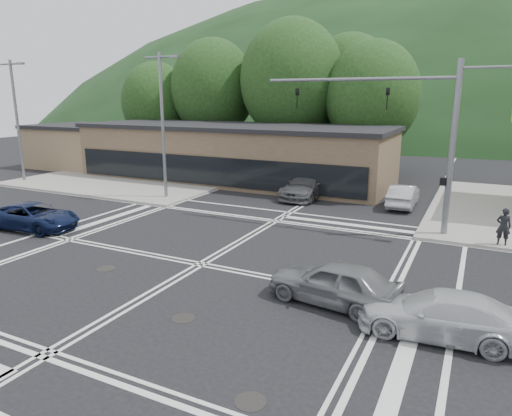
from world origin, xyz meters
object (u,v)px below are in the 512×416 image
at_px(car_blue_west, 33,216).
at_px(car_northbound, 307,186).
at_px(car_grey_center, 334,282).
at_px(pedestrian, 503,226).
at_px(car_queue_b, 350,176).
at_px(car_queue_a, 403,196).
at_px(car_silver_east, 441,315).

relative_size(car_blue_west, car_northbound, 0.86).
height_order(car_grey_center, pedestrian, pedestrian).
xyz_separation_m(car_blue_west, car_grey_center, (15.79, -1.54, 0.07)).
relative_size(car_grey_center, car_queue_b, 0.94).
xyz_separation_m(car_queue_a, pedestrian, (5.09, -6.00, 0.29)).
distance_m(car_queue_a, car_northbound, 6.00).
height_order(car_blue_west, car_queue_b, car_queue_b).
bearing_deg(car_queue_a, car_blue_west, 38.97).
relative_size(car_queue_a, pedestrian, 2.50).
bearing_deg(car_northbound, car_queue_b, 76.18).
height_order(car_queue_a, pedestrian, pedestrian).
distance_m(car_queue_a, pedestrian, 7.87).
xyz_separation_m(car_silver_east, car_queue_b, (-7.88, 20.12, 0.12)).
bearing_deg(car_blue_west, pedestrian, -77.56).
relative_size(car_blue_west, car_queue_a, 1.14).
distance_m(car_blue_west, pedestrian, 21.85).
bearing_deg(car_grey_center, car_blue_west, -88.14).
relative_size(car_silver_east, pedestrian, 2.70).
distance_m(car_queue_a, car_queue_b, 6.65).
distance_m(car_blue_west, car_grey_center, 15.87).
xyz_separation_m(car_queue_b, pedestrian, (9.59, -10.89, 0.20)).
bearing_deg(pedestrian, car_silver_east, 76.49).
height_order(car_grey_center, car_queue_a, car_grey_center).
relative_size(car_grey_center, car_silver_east, 0.96).
bearing_deg(car_silver_east, pedestrian, 165.97).
height_order(car_queue_b, car_northbound, car_northbound).
distance_m(car_blue_west, car_queue_b, 21.06).
bearing_deg(car_queue_a, car_silver_east, 101.70).
bearing_deg(car_grey_center, car_silver_east, 85.33).
distance_m(car_grey_center, pedestrian, 9.85).
xyz_separation_m(car_silver_east, car_queue_a, (-3.38, 15.23, 0.03)).
distance_m(car_blue_west, car_northbound, 16.10).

